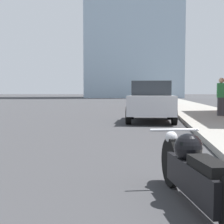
# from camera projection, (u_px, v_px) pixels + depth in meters

# --- Properties ---
(sidewalk) EXTENTS (3.33, 240.00, 0.15)m
(sidewalk) POSITION_uv_depth(u_px,v_px,m) (176.00, 102.00, 37.92)
(sidewalk) COLOR gray
(sidewalk) RESTS_ON ground_plane
(motorcycle) EXTENTS (0.81, 2.31, 0.77)m
(motorcycle) POSITION_uv_depth(u_px,v_px,m) (196.00, 173.00, 3.19)
(motorcycle) COLOR black
(motorcycle) RESTS_ON ground_plane
(parked_car_silver) EXTENTS (1.97, 3.97, 1.66)m
(parked_car_silver) POSITION_uv_depth(u_px,v_px,m) (151.00, 101.00, 12.92)
(parked_car_silver) COLOR #BCBCC1
(parked_car_silver) RESTS_ON ground_plane
(parked_car_red) EXTENTS (1.85, 3.89, 1.68)m
(parked_car_red) POSITION_uv_depth(u_px,v_px,m) (151.00, 97.00, 25.05)
(parked_car_red) COLOR red
(parked_car_red) RESTS_ON ground_plane
(parked_car_blue) EXTENTS (1.95, 4.11, 1.65)m
(parked_car_blue) POSITION_uv_depth(u_px,v_px,m) (154.00, 96.00, 35.56)
(parked_car_blue) COLOR #1E3899
(parked_car_blue) RESTS_ON ground_plane
(parked_car_green) EXTENTS (2.01, 4.19, 1.61)m
(parked_car_green) POSITION_uv_depth(u_px,v_px,m) (151.00, 95.00, 45.75)
(parked_car_green) COLOR #1E6B33
(parked_car_green) RESTS_ON ground_plane
(pedestrian) EXTENTS (0.36, 0.24, 1.72)m
(pedestrian) POSITION_uv_depth(u_px,v_px,m) (221.00, 96.00, 14.11)
(pedestrian) COLOR #38383D
(pedestrian) RESTS_ON sidewalk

